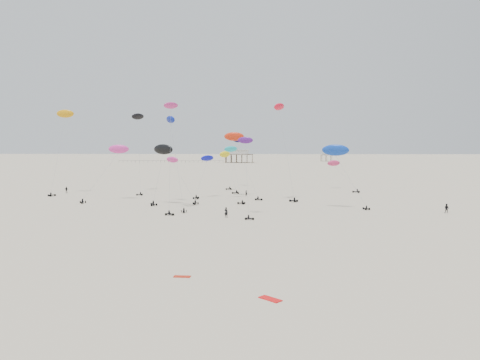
{
  "coord_description": "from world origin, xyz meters",
  "views": [
    {
      "loc": [
        3.26,
        -3.24,
        14.05
      ],
      "look_at": [
        0.0,
        88.0,
        7.0
      ],
      "focal_mm": 35.0,
      "sensor_mm": 36.0,
      "label": 1
    }
  ],
  "objects_px": {
    "rig_7": "(340,171)",
    "spectator_0": "(226,217)",
    "pavilion_main": "(239,157)",
    "rig_0": "(180,174)",
    "pavilion_small": "(326,157)"
  },
  "relations": [
    {
      "from": "rig_7",
      "to": "spectator_0",
      "type": "xyz_separation_m",
      "value": [
        -31.55,
        -56.14,
        -5.77
      ]
    },
    {
      "from": "pavilion_main",
      "to": "rig_0",
      "type": "height_order",
      "value": "rig_0"
    },
    {
      "from": "pavilion_main",
      "to": "rig_7",
      "type": "relative_size",
      "value": 1.29
    },
    {
      "from": "pavilion_main",
      "to": "spectator_0",
      "type": "xyz_separation_m",
      "value": [
        7.43,
        -264.61,
        -4.22
      ]
    },
    {
      "from": "rig_7",
      "to": "spectator_0",
      "type": "relative_size",
      "value": 7.04
    },
    {
      "from": "pavilion_small",
      "to": "rig_0",
      "type": "distance_m",
      "value": 281.18
    },
    {
      "from": "pavilion_small",
      "to": "spectator_0",
      "type": "distance_m",
      "value": 301.2
    },
    {
      "from": "rig_7",
      "to": "spectator_0",
      "type": "distance_m",
      "value": 64.65
    },
    {
      "from": "pavilion_small",
      "to": "rig_7",
      "type": "xyz_separation_m",
      "value": [
        -31.02,
        -238.47,
        2.29
      ]
    },
    {
      "from": "pavilion_main",
      "to": "pavilion_small",
      "type": "xyz_separation_m",
      "value": [
        70.0,
        30.0,
        -0.74
      ]
    },
    {
      "from": "rig_0",
      "to": "rig_7",
      "type": "relative_size",
      "value": 0.82
    },
    {
      "from": "pavilion_main",
      "to": "rig_0",
      "type": "relative_size",
      "value": 1.57
    },
    {
      "from": "rig_0",
      "to": "rig_7",
      "type": "distance_m",
      "value": 54.93
    },
    {
      "from": "pavilion_main",
      "to": "pavilion_small",
      "type": "bearing_deg",
      "value": 23.2
    },
    {
      "from": "rig_0",
      "to": "spectator_0",
      "type": "relative_size",
      "value": 5.77
    }
  ]
}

